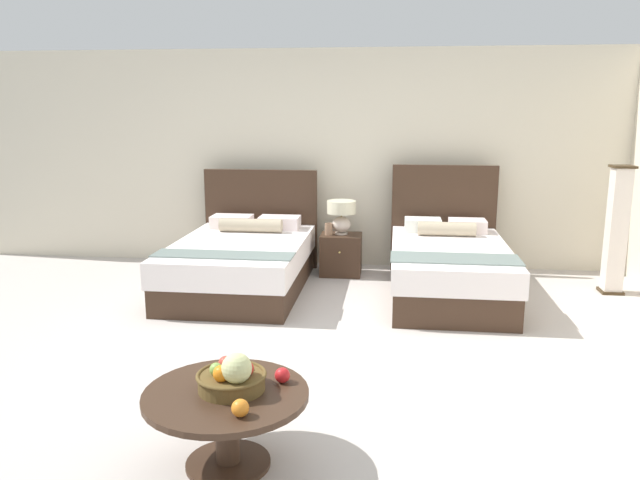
{
  "coord_description": "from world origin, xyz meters",
  "views": [
    {
      "loc": [
        0.47,
        -4.58,
        1.89
      ],
      "look_at": [
        -0.11,
        0.47,
        0.8
      ],
      "focal_mm": 34.81,
      "sensor_mm": 36.0,
      "label": 1
    }
  ],
  "objects_px": {
    "vase": "(329,229)",
    "coffee_table": "(227,410)",
    "bed_near_window": "(242,261)",
    "loose_apple": "(282,375)",
    "loose_orange": "(240,408)",
    "fruit_bowl": "(232,377)",
    "nightstand": "(341,254)",
    "table_lamp": "(341,213)",
    "floor_lamp_corner": "(616,230)",
    "bed_near_corner": "(448,266)"
  },
  "relations": [
    {
      "from": "vase",
      "to": "coffee_table",
      "type": "distance_m",
      "value": 3.94
    },
    {
      "from": "bed_near_window",
      "to": "loose_apple",
      "type": "height_order",
      "value": "bed_near_window"
    },
    {
      "from": "loose_orange",
      "to": "fruit_bowl",
      "type": "bearing_deg",
      "value": 111.69
    },
    {
      "from": "nightstand",
      "to": "vase",
      "type": "distance_m",
      "value": 0.34
    },
    {
      "from": "nightstand",
      "to": "coffee_table",
      "type": "xyz_separation_m",
      "value": [
        -0.29,
        -3.97,
        0.09
      ]
    },
    {
      "from": "table_lamp",
      "to": "floor_lamp_corner",
      "type": "bearing_deg",
      "value": -8.39
    },
    {
      "from": "vase",
      "to": "loose_apple",
      "type": "distance_m",
      "value": 3.79
    },
    {
      "from": "bed_near_corner",
      "to": "fruit_bowl",
      "type": "xyz_separation_m",
      "value": [
        -1.41,
        -3.28,
        0.2
      ]
    },
    {
      "from": "floor_lamp_corner",
      "to": "coffee_table",
      "type": "bearing_deg",
      "value": -131.33
    },
    {
      "from": "fruit_bowl",
      "to": "bed_near_corner",
      "type": "bearing_deg",
      "value": 66.81
    },
    {
      "from": "bed_near_window",
      "to": "coffee_table",
      "type": "relative_size",
      "value": 2.39
    },
    {
      "from": "vase",
      "to": "loose_orange",
      "type": "height_order",
      "value": "vase"
    },
    {
      "from": "table_lamp",
      "to": "loose_apple",
      "type": "xyz_separation_m",
      "value": [
        -0.01,
        -3.85,
        -0.24
      ]
    },
    {
      "from": "bed_near_corner",
      "to": "vase",
      "type": "relative_size",
      "value": 15.3
    },
    {
      "from": "bed_near_window",
      "to": "loose_orange",
      "type": "relative_size",
      "value": 23.9
    },
    {
      "from": "bed_near_window",
      "to": "nightstand",
      "type": "relative_size",
      "value": 4.44
    },
    {
      "from": "bed_near_corner",
      "to": "nightstand",
      "type": "relative_size",
      "value": 4.4
    },
    {
      "from": "coffee_table",
      "to": "loose_orange",
      "type": "distance_m",
      "value": 0.32
    },
    {
      "from": "vase",
      "to": "loose_apple",
      "type": "height_order",
      "value": "vase"
    },
    {
      "from": "fruit_bowl",
      "to": "floor_lamp_corner",
      "type": "bearing_deg",
      "value": 48.86
    },
    {
      "from": "table_lamp",
      "to": "vase",
      "type": "relative_size",
      "value": 2.85
    },
    {
      "from": "coffee_table",
      "to": "floor_lamp_corner",
      "type": "bearing_deg",
      "value": 48.67
    },
    {
      "from": "bed_near_window",
      "to": "floor_lamp_corner",
      "type": "xyz_separation_m",
      "value": [
        3.84,
        0.27,
        0.36
      ]
    },
    {
      "from": "nightstand",
      "to": "loose_apple",
      "type": "relative_size",
      "value": 5.61
    },
    {
      "from": "vase",
      "to": "nightstand",
      "type": "bearing_deg",
      "value": 16.03
    },
    {
      "from": "coffee_table",
      "to": "nightstand",
      "type": "bearing_deg",
      "value": 85.86
    },
    {
      "from": "loose_apple",
      "to": "bed_near_corner",
      "type": "bearing_deg",
      "value": 69.74
    },
    {
      "from": "bed_near_window",
      "to": "bed_near_corner",
      "type": "relative_size",
      "value": 1.01
    },
    {
      "from": "nightstand",
      "to": "floor_lamp_corner",
      "type": "bearing_deg",
      "value": -8.0
    },
    {
      "from": "bed_near_window",
      "to": "table_lamp",
      "type": "relative_size",
      "value": 5.42
    },
    {
      "from": "coffee_table",
      "to": "bed_near_window",
      "type": "bearing_deg",
      "value": 102.1
    },
    {
      "from": "bed_near_corner",
      "to": "fruit_bowl",
      "type": "height_order",
      "value": "bed_near_corner"
    },
    {
      "from": "floor_lamp_corner",
      "to": "fruit_bowl",
      "type": "bearing_deg",
      "value": -131.14
    },
    {
      "from": "loose_apple",
      "to": "fruit_bowl",
      "type": "bearing_deg",
      "value": -152.04
    },
    {
      "from": "bed_near_window",
      "to": "coffee_table",
      "type": "height_order",
      "value": "bed_near_window"
    },
    {
      "from": "nightstand",
      "to": "fruit_bowl",
      "type": "distance_m",
      "value": 3.97
    },
    {
      "from": "table_lamp",
      "to": "loose_apple",
      "type": "relative_size",
      "value": 4.59
    },
    {
      "from": "table_lamp",
      "to": "loose_apple",
      "type": "height_order",
      "value": "table_lamp"
    },
    {
      "from": "table_lamp",
      "to": "loose_orange",
      "type": "height_order",
      "value": "table_lamp"
    },
    {
      "from": "bed_near_window",
      "to": "vase",
      "type": "relative_size",
      "value": 15.45
    },
    {
      "from": "fruit_bowl",
      "to": "loose_orange",
      "type": "distance_m",
      "value": 0.29
    },
    {
      "from": "bed_near_window",
      "to": "nightstand",
      "type": "distance_m",
      "value": 1.2
    },
    {
      "from": "nightstand",
      "to": "floor_lamp_corner",
      "type": "height_order",
      "value": "floor_lamp_corner"
    },
    {
      "from": "coffee_table",
      "to": "floor_lamp_corner",
      "type": "relative_size",
      "value": 0.66
    },
    {
      "from": "bed_near_corner",
      "to": "floor_lamp_corner",
      "type": "distance_m",
      "value": 1.75
    },
    {
      "from": "fruit_bowl",
      "to": "floor_lamp_corner",
      "type": "xyz_separation_m",
      "value": [
        3.1,
        3.55,
        0.15
      ]
    },
    {
      "from": "nightstand",
      "to": "table_lamp",
      "type": "height_order",
      "value": "table_lamp"
    },
    {
      "from": "vase",
      "to": "fruit_bowl",
      "type": "relative_size",
      "value": 0.36
    },
    {
      "from": "loose_orange",
      "to": "floor_lamp_corner",
      "type": "distance_m",
      "value": 4.86
    },
    {
      "from": "bed_near_window",
      "to": "floor_lamp_corner",
      "type": "distance_m",
      "value": 3.87
    }
  ]
}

